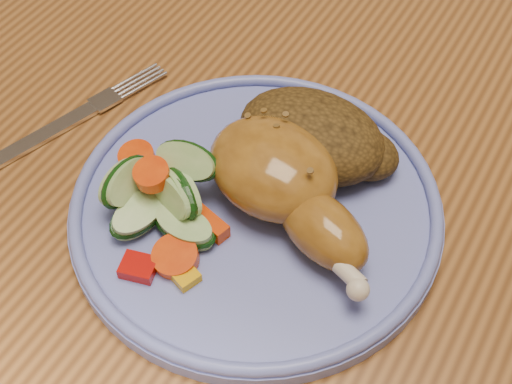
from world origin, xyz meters
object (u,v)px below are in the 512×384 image
Objects in this scene: dining_table at (343,220)px; chair_far at (505,9)px; plate at (256,209)px; fork at (61,125)px.

chair_far is (0.00, 0.63, -0.17)m from dining_table.
plate is 1.67× the size of fork.
plate is (-0.04, -0.09, 0.09)m from dining_table.
fork is (-0.19, -0.00, -0.00)m from plate.
fork is at bearing -178.98° from plate.
chair_far is 0.80m from fork.
plate is at bearing -93.27° from chair_far.
plate reaches higher than fork.
fork is at bearing -158.38° from dining_table.
plate is (-0.04, -0.71, 0.26)m from chair_far.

